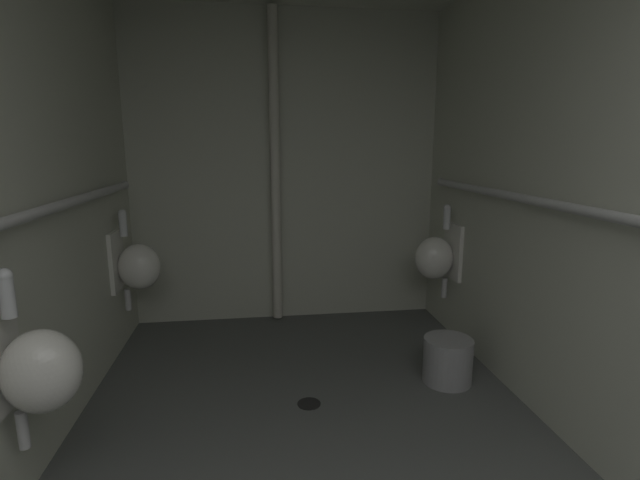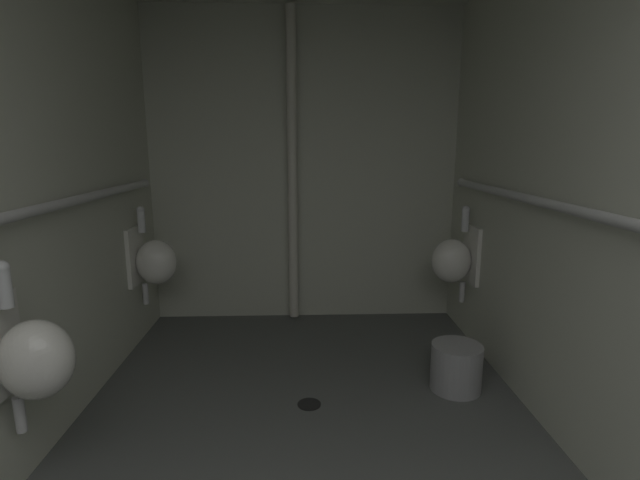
% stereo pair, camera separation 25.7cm
% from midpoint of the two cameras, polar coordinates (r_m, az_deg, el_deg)
% --- Properties ---
extents(wall_right, '(0.06, 4.42, 2.60)m').
position_cam_midpoint_polar(wall_right, '(2.38, 30.12, 4.75)').
color(wall_right, beige).
rests_on(wall_right, ground).
extents(wall_back, '(2.70, 0.06, 2.60)m').
position_cam_midpoint_polar(wall_back, '(4.05, -6.01, 8.40)').
color(wall_back, beige).
rests_on(wall_back, ground).
extents(urinal_left_mid, '(0.32, 0.30, 0.76)m').
position_cam_midpoint_polar(urinal_left_mid, '(2.28, -34.27, -12.98)').
color(urinal_left_mid, silver).
extents(urinal_left_far, '(0.32, 0.30, 0.76)m').
position_cam_midpoint_polar(urinal_left_far, '(3.74, -23.33, -2.89)').
color(urinal_left_far, silver).
extents(urinal_right_mid, '(0.32, 0.30, 0.76)m').
position_cam_midpoint_polar(urinal_right_mid, '(3.78, 12.16, -2.02)').
color(urinal_right_mid, silver).
extents(supply_pipe_right, '(0.06, 3.65, 0.06)m').
position_cam_midpoint_polar(supply_pipe_right, '(2.33, 28.28, 2.75)').
color(supply_pipe_right, '#B2B2B2').
extents(standpipe_back_wall, '(0.08, 0.08, 2.55)m').
position_cam_midpoint_polar(standpipe_back_wall, '(3.94, -7.35, 8.29)').
color(standpipe_back_wall, beige).
rests_on(standpipe_back_wall, ground).
extents(floor_drain, '(0.14, 0.14, 0.01)m').
position_cam_midpoint_polar(floor_drain, '(2.95, -3.97, -19.34)').
color(floor_drain, black).
rests_on(floor_drain, ground).
extents(waste_bin, '(0.31, 0.31, 0.29)m').
position_cam_midpoint_polar(waste_bin, '(3.20, 13.05, -14.15)').
color(waste_bin, gray).
rests_on(waste_bin, ground).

